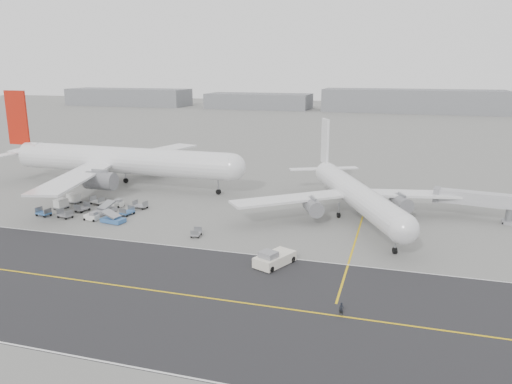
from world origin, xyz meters
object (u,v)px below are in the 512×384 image
(airliner_a, at_px, (117,160))
(airliner_b, at_px, (354,193))
(jet_bridge, at_px, (474,200))
(ground_crew_a, at_px, (341,309))
(pushback_tug, at_px, (274,259))

(airliner_a, bearing_deg, airliner_b, -98.76)
(jet_bridge, xyz_separation_m, ground_crew_a, (-19.00, -44.70, -3.04))
(jet_bridge, bearing_deg, ground_crew_a, -104.67)
(airliner_a, bearing_deg, pushback_tug, -126.64)
(pushback_tug, height_order, jet_bridge, jet_bridge)
(pushback_tug, xyz_separation_m, ground_crew_a, (11.30, -12.43, -0.19))
(airliner_a, relative_size, ground_crew_a, 39.67)
(airliner_b, distance_m, pushback_tug, 28.87)
(airliner_b, bearing_deg, pushback_tug, -132.40)
(airliner_a, relative_size, pushback_tug, 7.64)
(airliner_a, xyz_separation_m, ground_crew_a, (59.42, -49.26, -5.61))
(pushback_tug, xyz_separation_m, jet_bridge, (30.30, 32.26, 2.85))
(jet_bridge, distance_m, ground_crew_a, 48.66)
(pushback_tug, relative_size, ground_crew_a, 5.20)
(pushback_tug, distance_m, jet_bridge, 44.35)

